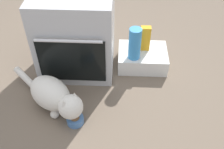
# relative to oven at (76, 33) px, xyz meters

# --- Properties ---
(ground) EXTENTS (8.00, 8.00, 0.00)m
(ground) POSITION_rel_oven_xyz_m (0.01, -0.46, -0.38)
(ground) COLOR #6B5B4C
(oven) EXTENTS (0.66, 0.61, 0.75)m
(oven) POSITION_rel_oven_xyz_m (0.00, 0.00, 0.00)
(oven) COLOR #B7BABF
(oven) RESTS_ON ground
(pantry_cabinet) EXTENTS (0.46, 0.36, 0.16)m
(pantry_cabinet) POSITION_rel_oven_xyz_m (0.61, 0.04, -0.30)
(pantry_cabinet) COLOR white
(pantry_cabinet) RESTS_ON ground
(food_bowl) EXTENTS (0.13, 0.13, 0.08)m
(food_bowl) POSITION_rel_oven_xyz_m (0.06, -0.69, -0.34)
(food_bowl) COLOR #4C7AB7
(food_bowl) RESTS_ON ground
(cat) EXTENTS (0.69, 0.57, 0.28)m
(cat) POSITION_rel_oven_xyz_m (-0.11, -0.54, -0.23)
(cat) COLOR silver
(cat) RESTS_ON ground
(juice_carton) EXTENTS (0.09, 0.06, 0.24)m
(juice_carton) POSITION_rel_oven_xyz_m (0.62, 0.08, -0.10)
(juice_carton) COLOR orange
(juice_carton) RESTS_ON pantry_cabinet
(water_bottle) EXTENTS (0.11, 0.11, 0.30)m
(water_bottle) POSITION_rel_oven_xyz_m (0.52, -0.05, -0.07)
(water_bottle) COLOR #388CD1
(water_bottle) RESTS_ON pantry_cabinet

